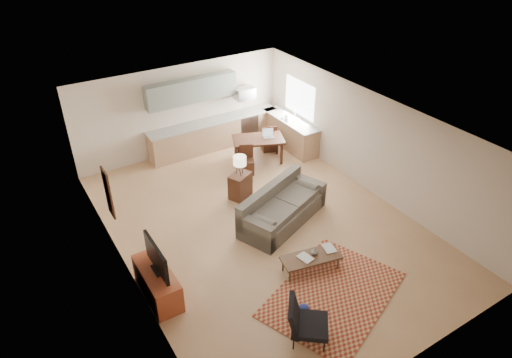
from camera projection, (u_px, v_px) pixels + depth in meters
room at (263, 177)px, 10.28m from camera, size 9.00×9.00×9.00m
kitchen_counter_back at (215, 134)px, 14.17m from camera, size 4.26×0.64×0.92m
kitchen_counter_right at (290, 133)px, 14.23m from camera, size 0.64×2.26×0.92m
kitchen_range at (245, 126)px, 14.67m from camera, size 0.62×0.62×0.90m
kitchen_microwave at (244, 93)px, 14.10m from camera, size 0.62×0.40×0.35m
upper_cabinets at (192, 90)px, 13.22m from camera, size 2.80×0.34×0.70m
window_right at (300, 98)px, 13.79m from camera, size 0.02×1.40×1.05m
wall_art_left at (109, 193)px, 9.39m from camera, size 0.06×0.42×1.10m
triptych at (178, 98)px, 13.25m from camera, size 1.70×0.04×0.50m
rug at (333, 294)px, 9.08m from camera, size 3.34×2.87×0.02m
sofa at (283, 206)px, 10.91m from camera, size 2.77×1.96×0.88m
coffee_table at (311, 263)px, 9.58m from camera, size 1.34×0.75×0.38m
book_a at (301, 260)px, 9.36m from camera, size 0.33×0.39×0.03m
book_b at (324, 249)px, 9.65m from camera, size 0.38×0.43×0.02m
vase at (315, 251)px, 9.51m from camera, size 0.23×0.23×0.16m
armchair at (310, 322)px, 7.97m from camera, size 1.04×1.04×0.85m
tv_credenza at (158, 283)px, 8.92m from camera, size 0.53×1.37×0.63m
tv at (156, 258)px, 8.61m from camera, size 0.11×1.06×0.63m
console_table at (240, 186)px, 11.86m from camera, size 0.69×0.60×0.68m
table_lamp at (240, 165)px, 11.53m from camera, size 0.43×0.43×0.55m
dining_table at (258, 150)px, 13.46m from camera, size 1.67×1.33×0.74m
dining_chair_near at (247, 160)px, 12.85m from camera, size 0.54×0.55×0.83m
dining_chair_far at (269, 137)px, 14.02m from camera, size 0.54×0.55×0.87m
laptop at (269, 134)px, 13.27m from camera, size 0.38×0.34×0.23m
soap_bottle at (287, 116)px, 13.95m from camera, size 0.12×0.12×0.19m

